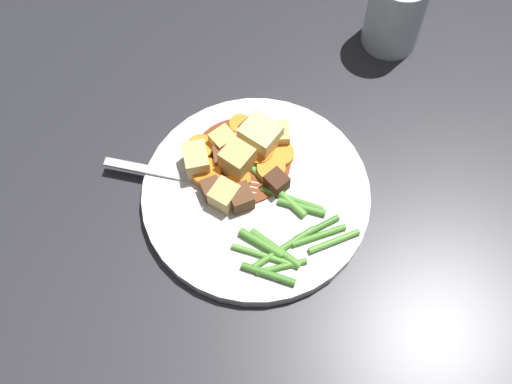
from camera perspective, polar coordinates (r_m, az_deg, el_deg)
ground_plane at (r=0.73m, az=0.00°, el=-0.56°), size 3.00×3.00×0.00m
dinner_plate at (r=0.73m, az=0.00°, el=-0.28°), size 0.25×0.25×0.02m
stew_sauce at (r=0.74m, az=-1.31°, el=2.76°), size 0.11×0.11×0.00m
carrot_slice_0 at (r=0.73m, az=-4.33°, el=1.64°), size 0.05×0.05×0.01m
carrot_slice_1 at (r=0.74m, az=-4.83°, el=3.80°), size 0.04×0.04×0.01m
carrot_slice_2 at (r=0.73m, az=1.32°, el=1.95°), size 0.04×0.04×0.01m
carrot_slice_3 at (r=0.74m, az=0.21°, el=3.36°), size 0.04×0.04×0.01m
carrot_slice_4 at (r=0.76m, az=-1.37°, el=5.74°), size 0.03×0.03×0.01m
carrot_slice_5 at (r=0.74m, az=2.05°, el=3.30°), size 0.04×0.04×0.01m
carrot_slice_6 at (r=0.72m, az=-1.44°, el=1.07°), size 0.03×0.03×0.01m
carrot_slice_7 at (r=0.75m, az=-0.97°, el=4.54°), size 0.02×0.02×0.01m
potato_chunk_0 at (r=0.75m, az=1.79°, el=4.97°), size 0.03×0.03×0.02m
potato_chunk_1 at (r=0.74m, az=0.39°, el=4.79°), size 0.05×0.05×0.04m
potato_chunk_2 at (r=0.71m, az=-2.81°, el=-0.16°), size 0.04×0.04×0.02m
potato_chunk_3 at (r=0.73m, az=-5.23°, el=2.74°), size 0.04×0.03×0.03m
potato_chunk_4 at (r=0.72m, az=-1.62°, el=2.76°), size 0.04×0.04×0.04m
potato_chunk_5 at (r=0.74m, az=-2.89°, el=4.46°), size 0.03×0.03×0.02m
meat_chunk_0 at (r=0.71m, az=-1.36°, el=-0.48°), size 0.03×0.03×0.02m
meat_chunk_1 at (r=0.72m, az=1.78°, el=0.93°), size 0.03×0.03×0.02m
meat_chunk_2 at (r=0.75m, az=-0.34°, el=5.46°), size 0.03×0.03×0.02m
meat_chunk_3 at (r=0.71m, az=-3.90°, el=0.27°), size 0.02×0.02×0.02m
meat_chunk_4 at (r=0.73m, az=-2.73°, el=3.02°), size 0.02×0.03×0.02m
green_bean_0 at (r=0.69m, az=0.48°, el=-4.49°), size 0.05×0.04×0.01m
green_bean_1 at (r=0.71m, az=3.99°, el=-1.31°), size 0.04×0.05×0.01m
green_bean_2 at (r=0.72m, az=1.95°, el=0.06°), size 0.08×0.04×0.01m
green_bean_3 at (r=0.70m, az=6.81°, el=-4.26°), size 0.01×0.06×0.01m
green_bean_4 at (r=0.71m, az=3.13°, el=-0.61°), size 0.05×0.06×0.01m
green_bean_5 at (r=0.68m, az=1.08°, el=-7.13°), size 0.04×0.05×0.01m
green_bean_6 at (r=0.69m, az=1.55°, el=-4.95°), size 0.06×0.04×0.01m
green_bean_7 at (r=0.70m, az=5.48°, el=-3.78°), size 0.01×0.06×0.01m
green_bean_8 at (r=0.69m, az=0.74°, el=-5.55°), size 0.05×0.06×0.01m
green_bean_9 at (r=0.70m, az=5.30°, el=-3.14°), size 0.02×0.05×0.01m
green_bean_10 at (r=0.69m, az=2.48°, el=-4.81°), size 0.03×0.08×0.01m
green_bean_11 at (r=0.68m, az=2.36°, el=-6.46°), size 0.01×0.05×0.01m
fork at (r=0.73m, az=-6.15°, el=1.30°), size 0.10×0.16×0.00m
water_glass at (r=0.84m, az=12.07°, el=15.14°), size 0.07×0.07×0.10m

